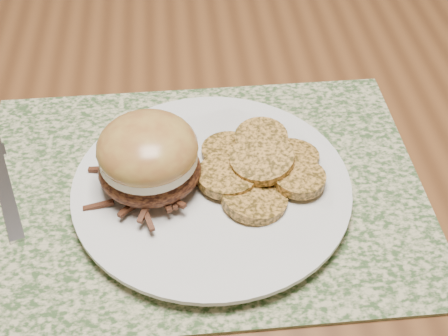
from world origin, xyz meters
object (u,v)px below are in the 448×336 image
at_px(dining_table, 123,102).
at_px(pork_sandwich, 148,157).
at_px(fork, 2,179).
at_px(dinner_plate, 212,189).

relative_size(dining_table, pork_sandwich, 13.84).
distance_m(pork_sandwich, fork, 0.17).
xyz_separation_m(pork_sandwich, fork, (-0.15, 0.04, -0.05)).
relative_size(dining_table, fork, 8.81).
xyz_separation_m(dinner_plate, pork_sandwich, (-0.06, 0.01, 0.04)).
bearing_deg(fork, pork_sandwich, -30.84).
bearing_deg(dinner_plate, fork, 169.28).
height_order(dining_table, fork, fork).
bearing_deg(pork_sandwich, fork, 172.67).
height_order(dinner_plate, fork, dinner_plate).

